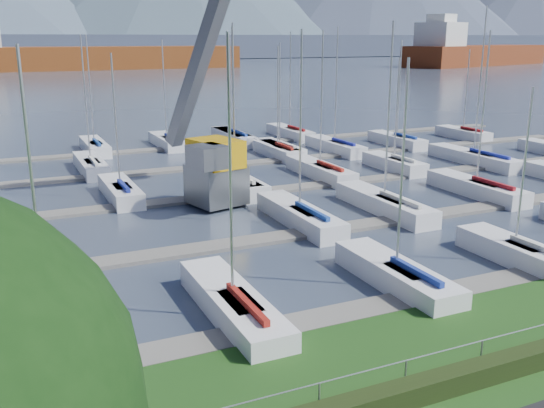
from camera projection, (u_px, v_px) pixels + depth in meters
water at (20, 65)px, 247.18m from camera, size 800.00×540.00×0.20m
hedge at (439, 384)px, 18.61m from camera, size 80.00×0.70×0.70m
fence at (433, 354)px, 18.74m from camera, size 80.00×0.04×0.04m
foothill at (12, 47)px, 306.87m from camera, size 900.00×80.00×12.00m
docks at (188, 200)px, 41.91m from camera, size 90.00×41.60×0.25m
crane at (215, 120)px, 40.55m from camera, size 6.98×13.13×22.35m
cargo_ship_mid at (81, 59)px, 212.16m from camera, size 104.31×18.40×21.50m
cargo_ship_east at (472, 55)px, 242.63m from camera, size 80.61×40.29×21.50m
sailboat_fleet at (164, 114)px, 43.24m from camera, size 76.50×49.30×13.76m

